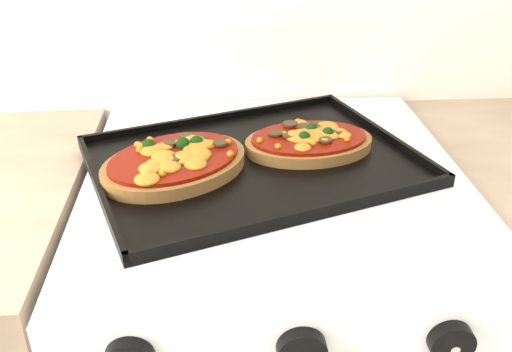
{
  "coord_description": "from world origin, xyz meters",
  "views": [
    {
      "loc": [
        -0.07,
        0.91,
        1.34
      ],
      "look_at": [
        -0.02,
        1.66,
        0.92
      ],
      "focal_mm": 40.0,
      "sensor_mm": 36.0,
      "label": 1
    }
  ],
  "objects": [
    {
      "name": "knob_center",
      "position": [
        0.01,
        1.37,
        0.85
      ],
      "size": [
        0.06,
        0.02,
        0.06
      ],
      "primitive_type": "cylinder",
      "rotation": [
        1.57,
        0.0,
        0.0
      ],
      "color": "black",
      "rests_on": "control_panel"
    },
    {
      "name": "pizza_right",
      "position": [
        0.08,
        1.75,
        0.94
      ],
      "size": [
        0.23,
        0.17,
        0.03
      ],
      "primitive_type": null,
      "rotation": [
        0.0,
        0.0,
        0.13
      ],
      "color": "brown",
      "rests_on": "baking_tray"
    },
    {
      "name": "knob_right",
      "position": [
        0.18,
        1.37,
        0.85
      ],
      "size": [
        0.05,
        0.02,
        0.05
      ],
      "primitive_type": "cylinder",
      "rotation": [
        1.57,
        0.0,
        0.0
      ],
      "color": "black",
      "rests_on": "control_panel"
    },
    {
      "name": "pizza_left",
      "position": [
        -0.14,
        1.69,
        0.94
      ],
      "size": [
        0.29,
        0.27,
        0.03
      ],
      "primitive_type": null,
      "rotation": [
        0.0,
        0.0,
        0.58
      ],
      "color": "brown",
      "rests_on": "baking_tray"
    },
    {
      "name": "baking_tray",
      "position": [
        -0.02,
        1.71,
        0.92
      ],
      "size": [
        0.59,
        0.51,
        0.02
      ],
      "primitive_type": "cube",
      "rotation": [
        0.0,
        0.0,
        0.34
      ],
      "color": "black",
      "rests_on": "stove"
    },
    {
      "name": "control_panel",
      "position": [
        0.01,
        1.39,
        0.85
      ],
      "size": [
        0.6,
        0.02,
        0.09
      ],
      "primitive_type": "cube",
      "color": "white",
      "rests_on": "stove"
    }
  ]
}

